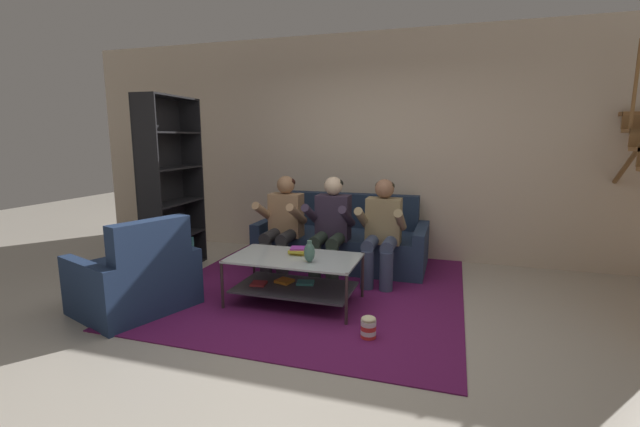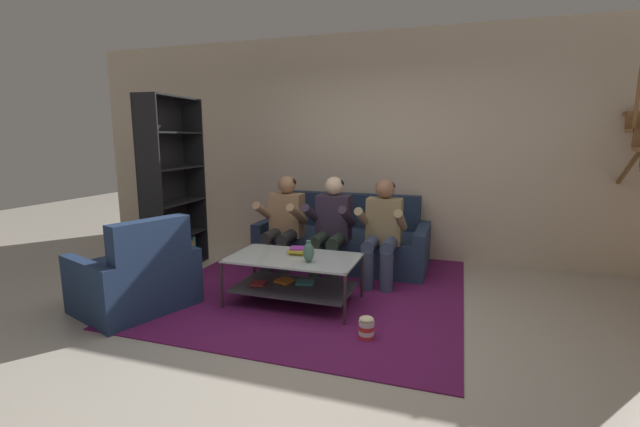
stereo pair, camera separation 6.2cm
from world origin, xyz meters
name	(u,v)px [view 1 (the left image)]	position (x,y,z in m)	size (l,w,h in m)	color
ground	(310,327)	(0.00, 0.00, 0.00)	(16.80, 16.80, 0.00)	#B5AD9E
back_partition	(369,147)	(0.00, 2.46, 1.45)	(8.40, 0.12, 2.90)	beige
couch	(343,242)	(-0.21, 1.89, 0.28)	(2.07, 0.95, 0.86)	navy
person_seated_left	(283,221)	(-0.79, 1.33, 0.62)	(0.50, 0.58, 1.14)	#282729
person_seated_middle	(331,224)	(-0.21, 1.33, 0.62)	(0.50, 0.58, 1.14)	#252F28
person_seated_right	(382,227)	(0.37, 1.33, 0.62)	(0.50, 0.58, 1.13)	#3B4563
coffee_table	(294,272)	(-0.32, 0.46, 0.31)	(1.21, 0.69, 0.46)	#B2BEC0
area_rug	(319,284)	(-0.26, 1.05, 0.01)	(3.01, 3.38, 0.01)	#5F174E
vase	(309,252)	(-0.12, 0.34, 0.56)	(0.10, 0.10, 0.20)	#43695F
book_stack	(301,251)	(-0.29, 0.57, 0.50)	(0.24, 0.19, 0.07)	gold
bookshelf	(169,205)	(-2.10, 1.01, 0.79)	(0.36, 0.95, 2.04)	black
armchair	(136,280)	(-1.65, -0.12, 0.29)	(1.07, 1.15, 0.88)	navy
popcorn_tub	(368,327)	(0.51, -0.05, 0.09)	(0.12, 0.12, 0.19)	red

